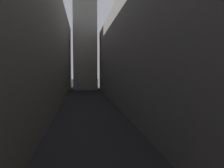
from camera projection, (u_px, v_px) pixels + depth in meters
ground_plane at (89, 111)px, 41.66m from camera, size 264.00×264.00×0.00m
building_block_left at (22, 45)px, 41.39m from camera, size 12.42×108.00×23.34m
building_block_right at (145, 52)px, 44.32m from camera, size 10.04×108.00×21.11m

